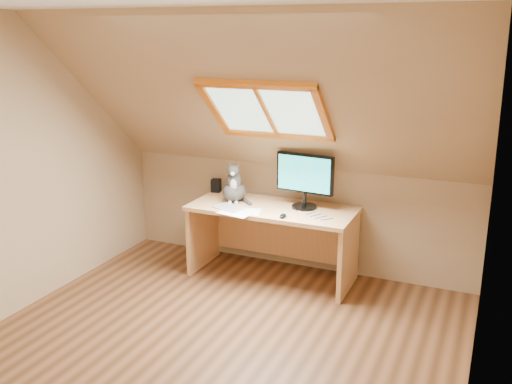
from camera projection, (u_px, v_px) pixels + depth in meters
The scene contains 10 objects.
ground at pixel (211, 350), 4.16m from camera, with size 3.50×3.50×0.00m, color brown.
room_shell at pixel (199, 161), 3.68m from camera, with size 3.52×3.52×2.41m.
desk at pixel (275, 227), 5.33m from camera, with size 1.52×0.66×0.69m.
monitor at pixel (305, 177), 5.10m from camera, with size 0.54×0.23×0.50m.
cat at pixel (234, 187), 5.35m from camera, with size 0.28×0.31×0.39m.
desk_speaker at pixel (216, 185), 5.69m from camera, with size 0.09×0.09×0.13m, color black.
graphics_tablet at pixel (230, 208), 5.18m from camera, with size 0.27×0.19×0.01m, color #B2B2B7.
mouse at pixel (283, 216), 4.91m from camera, with size 0.05×0.10×0.03m, color black.
papers at pixel (241, 212), 5.06m from camera, with size 0.33×0.27×0.00m.
cables at pixel (307, 215), 4.96m from camera, with size 0.51×0.26×0.01m.
Camera 1 is at (1.78, -3.24, 2.24)m, focal length 40.00 mm.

